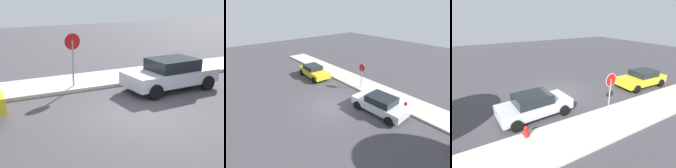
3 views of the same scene
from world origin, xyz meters
TOP-DOWN VIEW (x-y plane):
  - ground_plane at (0.00, 0.00)m, footprint 60.00×60.00m
  - sidewalk_curb at (0.00, 4.99)m, footprint 32.00×2.62m
  - stop_sign at (-0.92, 4.23)m, footprint 0.76×0.08m
  - parked_car_silver at (2.91, 2.26)m, footprint 4.26×2.20m
  - parked_car_yellow at (-6.41, 2.25)m, footprint 4.19×2.10m
  - fire_hydrant at (4.01, 4.04)m, footprint 0.30×0.22m

SIDE VIEW (x-z plane):
  - ground_plane at x=0.00m, z-range 0.00..0.00m
  - sidewalk_curb at x=0.00m, z-range 0.00..0.14m
  - fire_hydrant at x=4.01m, z-range 0.00..0.72m
  - parked_car_yellow at x=-6.41m, z-range 0.03..1.37m
  - parked_car_silver at x=2.91m, z-range 0.02..1.41m
  - stop_sign at x=-0.92m, z-range 0.47..2.98m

